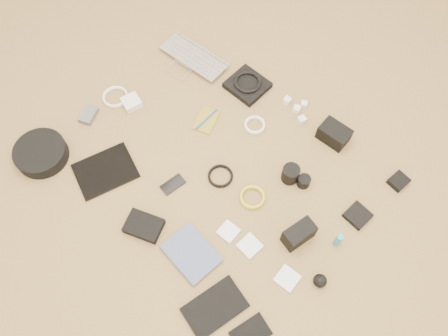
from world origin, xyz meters
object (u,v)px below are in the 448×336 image
Objects in this scene: paperback at (176,267)px; tablet at (105,171)px; phone at (173,185)px; headphone_case at (41,153)px; dslr_camera at (334,134)px; laptop at (187,64)px.

tablet is at bearing 85.90° from paperback.
headphone_case reaches higher than phone.
laptop is at bearing -171.94° from dslr_camera.
dslr_camera is at bearing 71.37° from tablet.
tablet is at bearing -80.03° from laptop.
tablet is 0.53m from paperback.
dslr_camera is 1.02m from tablet.
tablet is at bearing -140.90° from phone.
laptop is at bearing 122.59° from tablet.
laptop is 0.66m from phone.
laptop reaches higher than phone.
dslr_camera is 1.30m from headphone_case.
headphone_case is (-0.97, -0.86, -0.01)m from dslr_camera.
headphone_case is (-0.17, -0.79, 0.02)m from laptop.
tablet is 1.20× the size of paperback.
laptop is 1.40× the size of tablet.
laptop is 1.54× the size of headphone_case.
phone is at bearing 53.02° from paperback.
tablet is 0.30m from phone.
dslr_camera reaches higher than headphone_case.
headphone_case is 0.79m from paperback.
headphone_case is 1.09× the size of paperback.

